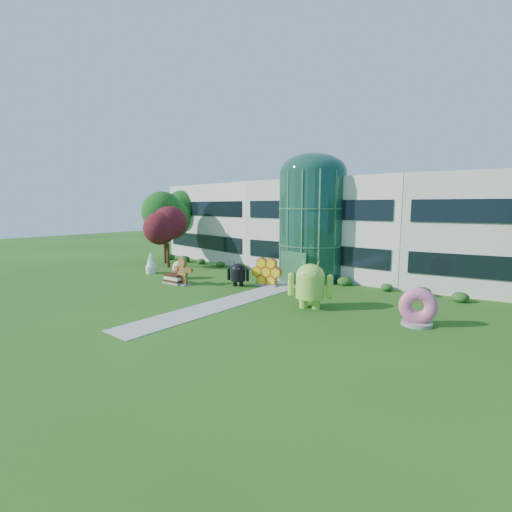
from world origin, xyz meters
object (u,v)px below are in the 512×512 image
Objects in this scene: android_green at (310,282)px; gingerbread at (183,271)px; donut at (418,306)px; android_black at (238,273)px.

gingerbread is at bearing 158.10° from android_green.
donut is 0.84× the size of gingerbread.
donut is at bearing -27.75° from android_black.
gingerbread is (-4.10, -2.57, 0.07)m from android_black.
donut is at bearing 5.58° from gingerbread.
gingerbread is (-12.30, -0.57, -0.54)m from android_green.
android_green is 8.46m from android_black.
android_green reaches higher than donut.
donut is at bearing -18.08° from android_green.
android_black is at bearing 33.68° from gingerbread.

